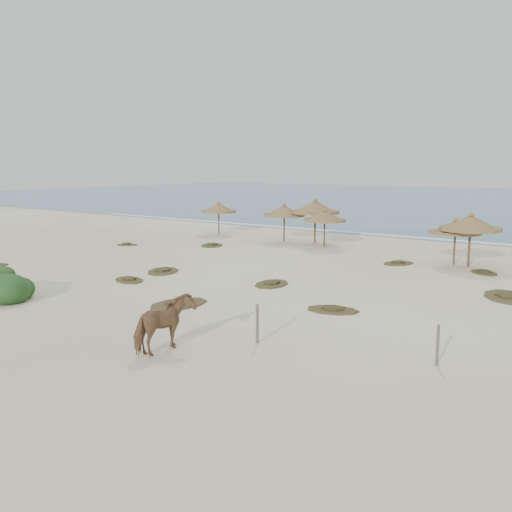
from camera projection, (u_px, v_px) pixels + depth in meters
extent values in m
plane|color=white|center=(166.00, 305.00, 22.27)|extent=(160.00, 160.00, 0.00)
cube|color=white|center=(415.00, 238.00, 42.88)|extent=(70.00, 0.60, 0.01)
cylinder|color=#4F3C28|center=(219.00, 222.00, 44.96)|extent=(0.11, 0.11, 1.95)
cylinder|color=brown|center=(219.00, 211.00, 44.83)|extent=(3.23, 3.23, 0.17)
cone|color=brown|center=(219.00, 208.00, 44.78)|extent=(3.12, 3.12, 0.70)
cone|color=brown|center=(219.00, 202.00, 44.71)|extent=(0.34, 0.34, 0.20)
cylinder|color=#4F3C28|center=(284.00, 227.00, 40.68)|extent=(0.12, 0.12, 2.07)
cylinder|color=brown|center=(284.00, 215.00, 40.55)|extent=(3.55, 3.55, 0.18)
cone|color=brown|center=(284.00, 210.00, 40.50)|extent=(3.44, 3.44, 0.74)
cone|color=brown|center=(284.00, 204.00, 40.43)|extent=(0.35, 0.35, 0.22)
cylinder|color=#4F3C28|center=(315.00, 226.00, 39.95)|extent=(0.13, 0.13, 2.36)
cylinder|color=brown|center=(315.00, 212.00, 39.80)|extent=(3.93, 3.93, 0.20)
cone|color=brown|center=(315.00, 207.00, 39.74)|extent=(3.80, 3.80, 0.84)
cone|color=brown|center=(315.00, 200.00, 39.66)|extent=(0.40, 0.40, 0.25)
cylinder|color=#4F3C28|center=(324.00, 232.00, 37.87)|extent=(0.11, 0.11, 1.96)
cylinder|color=brown|center=(325.00, 220.00, 37.74)|extent=(3.54, 3.54, 0.17)
cone|color=brown|center=(325.00, 216.00, 37.69)|extent=(3.42, 3.42, 0.70)
cone|color=brown|center=(325.00, 209.00, 37.62)|extent=(0.34, 0.34, 0.21)
cylinder|color=#4F3C28|center=(454.00, 247.00, 31.13)|extent=(0.11, 0.11, 1.95)
cylinder|color=brown|center=(455.00, 232.00, 31.00)|extent=(2.86, 2.86, 0.17)
cone|color=brown|center=(456.00, 227.00, 30.96)|extent=(2.76, 2.76, 0.70)
cone|color=brown|center=(456.00, 219.00, 30.89)|extent=(0.33, 0.33, 0.20)
cylinder|color=#4F3C28|center=(469.00, 246.00, 30.47)|extent=(0.13, 0.13, 2.24)
cylinder|color=brown|center=(470.00, 229.00, 30.32)|extent=(4.07, 4.07, 0.19)
cone|color=brown|center=(471.00, 222.00, 30.27)|extent=(3.93, 3.93, 0.80)
cone|color=brown|center=(471.00, 213.00, 30.19)|extent=(0.38, 0.38, 0.23)
imported|color=brown|center=(164.00, 324.00, 16.58)|extent=(0.91, 1.97, 1.65)
cylinder|color=brown|center=(257.00, 324.00, 17.42)|extent=(0.09, 0.09, 1.22)
cylinder|color=brown|center=(438.00, 345.00, 15.47)|extent=(0.10, 0.10, 1.15)
ellipsoid|color=#2A5022|center=(8.00, 290.00, 22.65)|extent=(1.75, 1.75, 1.31)
ellipsoid|color=#2A5022|center=(18.00, 289.00, 23.38)|extent=(1.31, 1.31, 0.99)
ellipsoid|color=#2A5022|center=(3.00, 275.00, 23.13)|extent=(0.99, 0.99, 0.74)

